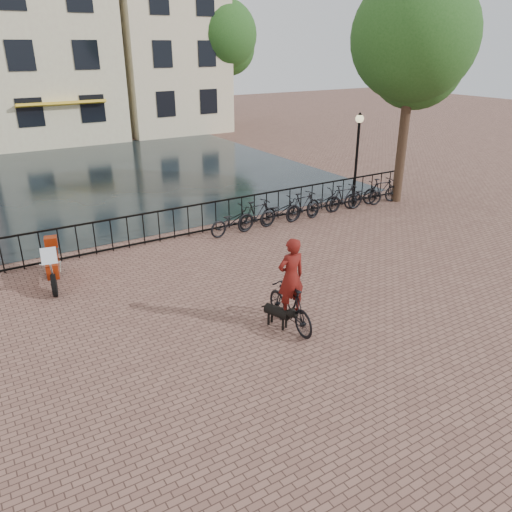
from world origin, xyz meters
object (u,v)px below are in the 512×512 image
motorcycle (52,260)px  cyclist (291,289)px  dog (277,315)px  lamp_post (358,144)px

motorcycle → cyclist: bearing=-39.9°
dog → motorcycle: bearing=106.3°
dog → lamp_post: bearing=16.4°
lamp_post → cyclist: size_ratio=1.41×
lamp_post → motorcycle: size_ratio=1.78×
dog → cyclist: bearing=-59.0°
dog → motorcycle: motorcycle is taller
dog → motorcycle: size_ratio=0.46×
cyclist → dog: bearing=-34.8°
lamp_post → dog: lamp_post is taller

